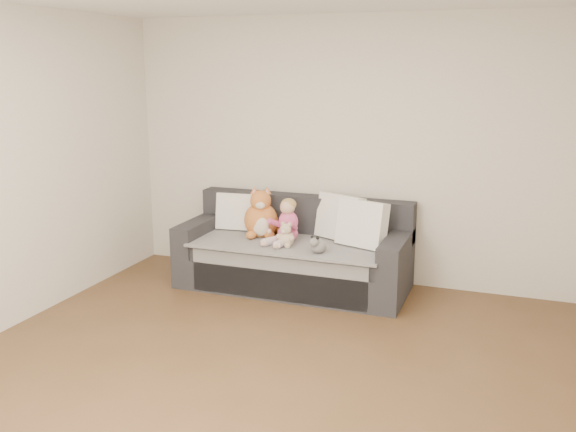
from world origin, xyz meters
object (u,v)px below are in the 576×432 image
(sofa, at_px, (295,256))
(teddy_bear, at_px, (286,237))
(sippy_cup, at_px, (285,241))
(plush_cat, at_px, (261,217))
(toddler, at_px, (286,224))

(sofa, bearing_deg, teddy_bear, -89.05)
(sippy_cup, bearing_deg, plush_cat, 142.17)
(teddy_bear, bearing_deg, sippy_cup, -172.99)
(teddy_bear, bearing_deg, toddler, 119.65)
(sofa, height_order, toddler, toddler)
(plush_cat, relative_size, sippy_cup, 4.96)
(toddler, xyz_separation_m, teddy_bear, (0.06, -0.16, -0.08))
(toddler, bearing_deg, teddy_bear, -56.48)
(teddy_bear, bearing_deg, sofa, 101.25)
(plush_cat, height_order, sippy_cup, plush_cat)
(plush_cat, bearing_deg, sippy_cup, -57.29)
(toddler, distance_m, sippy_cup, 0.21)
(plush_cat, bearing_deg, sofa, -21.03)
(sofa, xyz_separation_m, teddy_bear, (0.00, -0.26, 0.26))
(sofa, xyz_separation_m, plush_cat, (-0.36, 0.01, 0.35))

